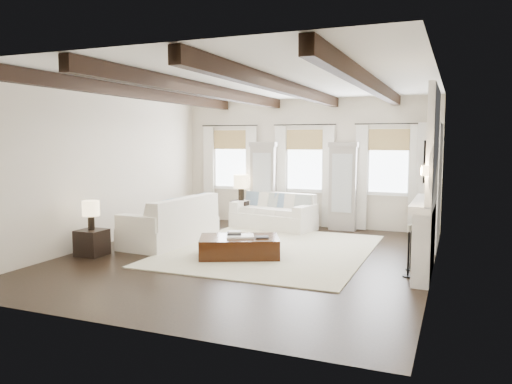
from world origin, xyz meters
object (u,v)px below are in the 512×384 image
at_px(sofa_back, 274,214).
at_px(sofa_left, 173,225).
at_px(ottoman, 239,247).
at_px(side_table_front, 92,243).
at_px(side_table_back, 241,213).

xyz_separation_m(sofa_back, sofa_left, (-1.37, -2.46, 0.04)).
xyz_separation_m(ottoman, side_table_front, (-2.64, -0.91, 0.05)).
height_order(ottoman, side_table_front, side_table_front).
distance_m(sofa_back, side_table_back, 0.97).
bearing_deg(side_table_front, ottoman, 19.10).
distance_m(sofa_left, side_table_front, 1.76).
relative_size(sofa_left, side_table_front, 4.84).
distance_m(sofa_back, sofa_left, 2.82).
bearing_deg(ottoman, side_table_back, 88.75).
height_order(ottoman, side_table_back, side_table_back).
distance_m(sofa_back, side_table_front, 4.58).
bearing_deg(side_table_back, side_table_front, -106.84).
bearing_deg(side_table_front, sofa_back, 61.09).
bearing_deg(sofa_left, side_table_front, -118.52).
bearing_deg(side_table_back, ottoman, -66.75).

